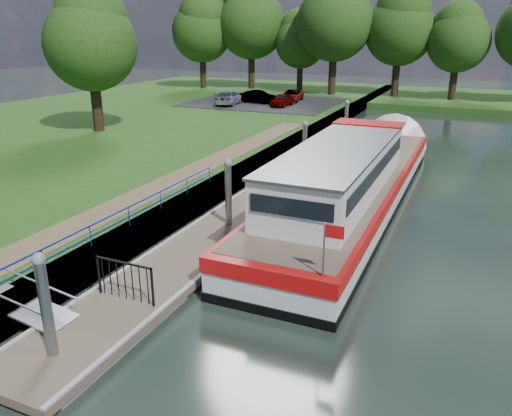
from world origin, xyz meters
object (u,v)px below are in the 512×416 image
at_px(car_a, 282,100).
at_px(car_d, 291,96).
at_px(pontoon, 273,195).
at_px(car_b, 258,97).
at_px(barge, 355,180).
at_px(car_c, 229,97).

distance_m(car_a, car_d, 3.38).
bearing_deg(pontoon, car_b, 115.03).
height_order(barge, car_d, barge).
bearing_deg(car_d, car_c, -143.55).
bearing_deg(car_b, car_a, -103.37).
relative_size(car_b, car_c, 0.82).
bearing_deg(car_b, car_d, -40.56).
bearing_deg(car_a, car_b, 163.47).
distance_m(barge, car_b, 27.42).
bearing_deg(car_d, barge, -71.21).
bearing_deg(pontoon, barge, 14.54).
bearing_deg(car_d, pontoon, -78.73).
bearing_deg(car_a, barge, -59.42).
distance_m(barge, car_a, 25.16).
bearing_deg(car_c, car_b, -147.94).
relative_size(pontoon, car_a, 8.98).
height_order(pontoon, car_c, car_c).
distance_m(pontoon, car_b, 26.53).
xyz_separation_m(barge, car_b, (-14.80, 23.08, 0.34)).
xyz_separation_m(pontoon, car_b, (-11.21, 24.01, 1.25)).
distance_m(pontoon, barge, 3.82).
bearing_deg(car_b, barge, -142.01).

